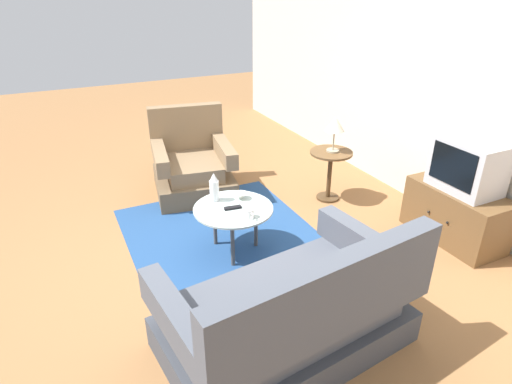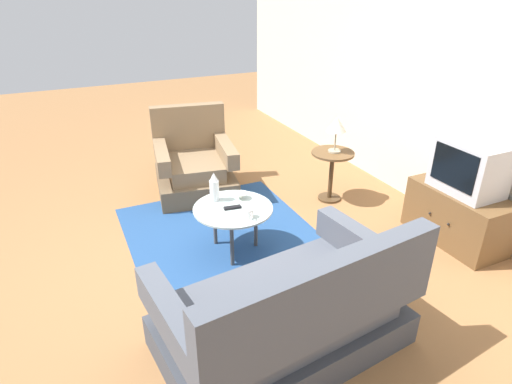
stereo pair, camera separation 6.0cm
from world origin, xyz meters
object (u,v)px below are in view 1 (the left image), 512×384
Objects in this scene: couch at (292,315)px; tv_remote_dark at (233,208)px; tv_stand at (456,214)px; armchair at (192,166)px; television at (468,165)px; vase at (214,187)px; side_table at (330,165)px; bowl at (241,196)px; table_lamp at (335,125)px; coffee_table at (233,212)px; mug at (250,213)px.

couch reaches higher than tv_remote_dark.
couch is at bearing -75.65° from tv_stand.
armchair is 0.61× the size of couch.
vase is at bearing -113.40° from television.
television is (-0.55, 2.18, 0.47)m from couch.
side_table reaches higher than bowl.
armchair is at bearing -85.66° from tv_remote_dark.
armchair is 1.80× the size of television.
couch is 2.46m from table_lamp.
tv_stand is 0.51m from television.
side_table reaches higher than coffee_table.
armchair is at bearing 79.13° from couch.
couch reaches higher than tv_stand.
armchair is 1.45m from coffee_table.
armchair is 1.12× the size of tv_stand.
side_table is (0.91, 1.34, 0.11)m from armchair.
tv_remote_dark is (-0.21, -0.07, -0.03)m from mug.
table_lamp is at bearing 110.16° from coffee_table.
vase is at bearing -154.74° from coffee_table.
bowl is (-1.41, 0.26, 0.19)m from couch.
table_lamp is 3.10× the size of bowl.
tv_stand is at bearing -90.00° from television.
bowl is 0.21m from tv_remote_dark.
vase reaches higher than side_table.
tv_remote_dark is (-0.71, -2.06, -0.30)m from television.
tv_stand is 7.39× the size of bowl.
mug is at bearing 98.58° from armchair.
armchair is 8.30× the size of bowl.
couch reaches higher than vase.
television is at bearing 66.60° from vase.
vase is 0.27m from bowl.
bowl is at bearing 134.33° from coffee_table.
armchair is at bearing 176.90° from coffee_table.
coffee_table is 1.60m from table_lamp.
side_table reaches higher than mug.
coffee_table is 1.82× the size of table_lamp.
tv_stand is (1.25, 0.62, -0.16)m from side_table.
mug is at bearing 73.53° from couch.
armchair is 1.47m from tv_remote_dark.
vase is at bearing -107.84° from bowl.
side_table is at bearing 101.91° from vase.
mug is at bearing 14.39° from coffee_table.
couch is 1.29m from coffee_table.
tv_remote_dark is at bearing 78.26° from couch.
couch is at bearing -9.88° from mug.
table_lamp is (-0.53, 1.44, 0.47)m from coffee_table.
tv_stand is 3.43× the size of vase.
vase is 1.73× the size of tv_remote_dark.
coffee_table is 1.52m from side_table.
side_table is 2.12× the size of vase.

